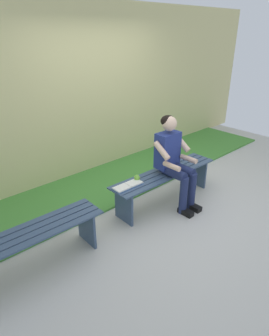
% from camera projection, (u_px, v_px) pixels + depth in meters
% --- Properties ---
extents(ground_plane, '(10.00, 7.00, 0.04)m').
position_uv_depth(ground_plane, '(168.00, 275.00, 3.05)').
color(ground_plane, beige).
extents(grass_strip, '(9.00, 2.06, 0.03)m').
position_uv_depth(grass_strip, '(55.00, 190.00, 4.61)').
color(grass_strip, '#478C38').
rests_on(grass_strip, ground).
extents(brick_wall, '(9.50, 0.24, 2.73)m').
position_uv_depth(brick_wall, '(65.00, 95.00, 4.60)').
color(brick_wall, '#D1C684').
rests_on(brick_wall, ground).
extents(bench_near, '(1.77, 0.42, 0.47)m').
position_uv_depth(bench_near, '(165.00, 179.00, 4.19)').
color(bench_near, '#384C6B').
rests_on(bench_near, ground).
extents(bench_far, '(1.67, 0.41, 0.47)m').
position_uv_depth(bench_far, '(25.00, 244.00, 2.92)').
color(bench_far, '#384C6B').
rests_on(bench_far, ground).
extents(person_seated, '(0.50, 0.69, 1.28)m').
position_uv_depth(person_seated, '(174.00, 158.00, 4.00)').
color(person_seated, navy).
rests_on(person_seated, ground).
extents(apple, '(0.08, 0.08, 0.08)m').
position_uv_depth(apple, '(137.00, 178.00, 3.89)').
color(apple, '#72B738').
rests_on(apple, bench_near).
extents(book_open, '(0.42, 0.17, 0.02)m').
position_uv_depth(book_open, '(128.00, 186.00, 3.76)').
color(book_open, white).
rests_on(book_open, bench_near).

